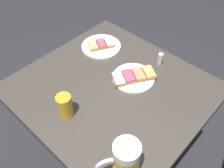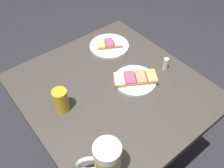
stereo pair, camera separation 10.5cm
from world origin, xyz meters
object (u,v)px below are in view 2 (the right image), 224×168
object	(u,v)px
plate_near	(135,79)
beer_mug	(106,162)
beer_glass_small	(61,100)
salt_shaker	(166,64)
plate_far	(109,45)

from	to	relation	value
plate_near	beer_mug	world-z (taller)	beer_mug
beer_mug	plate_near	bearing A→B (deg)	-54.64
beer_glass_small	salt_shaker	world-z (taller)	beer_glass_small
beer_glass_small	salt_shaker	xyz separation A→B (m)	(-0.09, -0.50, -0.02)
plate_near	beer_mug	size ratio (longest dim) A/B	1.21
plate_far	beer_glass_small	world-z (taller)	beer_glass_small
plate_far	beer_mug	xyz separation A→B (m)	(-0.52, 0.42, 0.07)
plate_far	salt_shaker	xyz separation A→B (m)	(-0.29, -0.10, 0.02)
plate_near	beer_glass_small	bearing A→B (deg)	78.75
plate_near	plate_far	bearing A→B (deg)	-13.52
plate_near	salt_shaker	xyz separation A→B (m)	(-0.03, -0.17, 0.02)
plate_near	plate_far	size ratio (longest dim) A/B	1.01
beer_mug	beer_glass_small	distance (m)	0.32
beer_mug	salt_shaker	bearing A→B (deg)	-66.49
beer_mug	beer_glass_small	xyz separation A→B (m)	(0.32, -0.03, -0.03)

